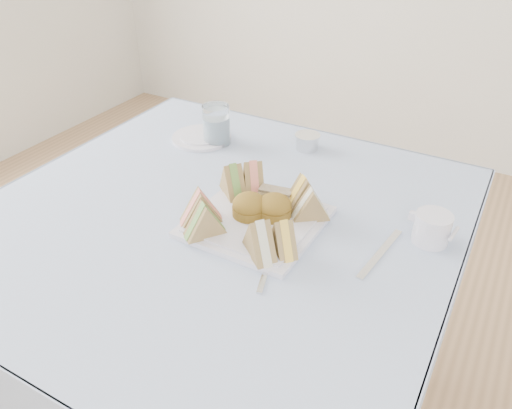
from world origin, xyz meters
The scene contains 20 objects.
table centered at (0.00, 0.00, 0.37)m, with size 0.90×0.90×0.74m, color brown.
tablecloth centered at (0.00, 0.00, 0.74)m, with size 1.02×1.02×0.01m, color #A9BFF2.
serving_plate centered at (0.10, 0.01, 0.75)m, with size 0.26×0.26×0.01m, color silver.
sandwich_fl_a centered at (0.00, -0.06, 0.80)m, with size 0.09×0.04×0.08m, color #937C4D, non-canonical shape.
sandwich_fl_b centered at (0.03, -0.09, 0.80)m, with size 0.08×0.04×0.08m, color #937C4D, non-canonical shape.
sandwich_fr_a centered at (0.19, -0.06, 0.79)m, with size 0.08×0.04×0.07m, color #937C4D, non-canonical shape.
sandwich_fr_b centered at (0.16, -0.09, 0.80)m, with size 0.09×0.04×0.08m, color #937C4D, non-canonical shape.
sandwich_bl_a centered at (0.00, 0.07, 0.80)m, with size 0.09×0.04×0.08m, color #937C4D, non-canonical shape.
sandwich_bl_b centered at (0.03, 0.10, 0.80)m, with size 0.09×0.04×0.08m, color #937C4D, non-canonical shape.
sandwich_br_a centered at (0.19, 0.07, 0.79)m, with size 0.08×0.04×0.07m, color #937C4D, non-canonical shape.
sandwich_br_b centered at (0.16, 0.10, 0.80)m, with size 0.09×0.04×0.08m, color #937C4D, non-canonical shape.
scone_left centered at (0.08, 0.01, 0.78)m, with size 0.07×0.07×0.05m, color olive.
scone_right centered at (0.13, 0.03, 0.78)m, with size 0.07×0.07×0.05m, color olive.
pastry_slice centered at (0.10, 0.09, 0.78)m, with size 0.07×0.03×0.03m, color beige.
side_plate centered at (-0.24, 0.29, 0.75)m, with size 0.17×0.17×0.01m, color silver.
water_glass centered at (-0.19, 0.29, 0.80)m, with size 0.07×0.07×0.11m, color white.
tea_strainer centered at (0.04, 0.38, 0.77)m, with size 0.07×0.07×0.04m, color silver.
knife centered at (0.36, 0.04, 0.75)m, with size 0.01×0.18×0.00m, color silver.
fork centered at (0.18, -0.09, 0.75)m, with size 0.01×0.19×0.00m, color silver.
creamer_jug centered at (0.43, 0.13, 0.78)m, with size 0.07×0.07×0.06m, color silver.
Camera 1 is at (0.52, -0.75, 1.37)m, focal length 35.00 mm.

